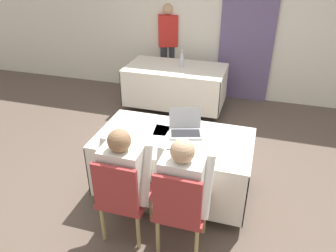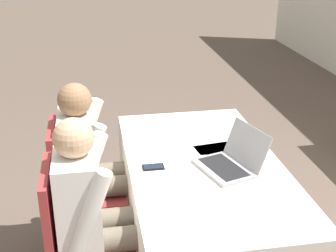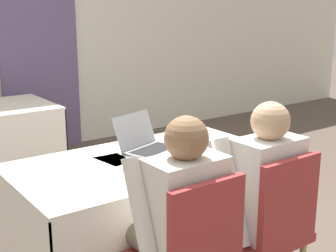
# 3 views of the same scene
# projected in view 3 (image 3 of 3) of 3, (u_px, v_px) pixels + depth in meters

# --- Properties ---
(curtain_panel) EXTENTS (0.90, 0.04, 2.65)m
(curtain_panel) POSITION_uv_depth(u_px,v_px,m) (38.00, 35.00, 5.20)
(curtain_panel) COLOR slate
(curtain_panel) RESTS_ON ground_plane
(conference_table_near) EXTENTS (1.62, 0.88, 0.72)m
(conference_table_near) POSITION_uv_depth(u_px,v_px,m) (147.00, 185.00, 2.89)
(conference_table_near) COLOR white
(conference_table_near) RESTS_ON ground_plane
(laptop) EXTENTS (0.42, 0.40, 0.23)m
(laptop) POSITION_uv_depth(u_px,v_px,m) (147.00, 145.00, 2.98)
(laptop) COLOR #99999E
(laptop) RESTS_ON conference_table_near
(cell_phone) EXTENTS (0.07, 0.12, 0.01)m
(cell_phone) POSITION_uv_depth(u_px,v_px,m) (178.00, 171.00, 2.61)
(cell_phone) COLOR black
(cell_phone) RESTS_ON conference_table_near
(paper_beside_laptop) EXTENTS (0.22, 0.30, 0.00)m
(paper_beside_laptop) POSITION_uv_depth(u_px,v_px,m) (113.00, 162.00, 2.78)
(paper_beside_laptop) COLOR white
(paper_beside_laptop) RESTS_ON conference_table_near
(paper_centre_table) EXTENTS (0.25, 0.32, 0.00)m
(paper_centre_table) POSITION_uv_depth(u_px,v_px,m) (115.00, 157.00, 2.87)
(paper_centre_table) COLOR white
(paper_centre_table) RESTS_ON conference_table_near
(paper_left_edge) EXTENTS (0.26, 0.33, 0.00)m
(paper_left_edge) POSITION_uv_depth(u_px,v_px,m) (176.00, 139.00, 3.28)
(paper_left_edge) COLOR white
(paper_left_edge) RESTS_ON conference_table_near
(chair_near_right) EXTENTS (0.44, 0.44, 0.90)m
(chair_near_right) POSITION_uv_depth(u_px,v_px,m) (268.00, 226.00, 2.47)
(chair_near_right) COLOR tan
(chair_near_right) RESTS_ON ground_plane
(person_checkered_shirt) EXTENTS (0.50, 0.52, 1.16)m
(person_checkered_shirt) POSITION_uv_depth(u_px,v_px,m) (175.00, 217.00, 2.20)
(person_checkered_shirt) COLOR #665B4C
(person_checkered_shirt) RESTS_ON ground_plane
(person_white_shirt) EXTENTS (0.50, 0.52, 1.16)m
(person_white_shirt) POSITION_uv_depth(u_px,v_px,m) (255.00, 192.00, 2.51)
(person_white_shirt) COLOR #665B4C
(person_white_shirt) RESTS_ON ground_plane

